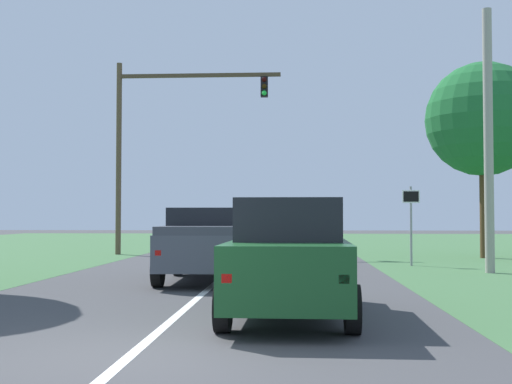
{
  "coord_description": "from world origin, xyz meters",
  "views": [
    {
      "loc": [
        2.0,
        -7.87,
        1.71
      ],
      "look_at": [
        0.59,
        16.71,
        2.62
      ],
      "focal_mm": 45.9,
      "sensor_mm": 36.0,
      "label": 1
    }
  ],
  "objects_px": {
    "traffic_light": "(158,129)",
    "oak_tree_right": "(483,120)",
    "keep_moving_sign": "(411,215)",
    "red_suv_near": "(290,255)",
    "pickup_truck_lead": "(206,244)",
    "utility_pole_right": "(488,140)"
  },
  "relations": [
    {
      "from": "red_suv_near",
      "to": "oak_tree_right",
      "type": "relative_size",
      "value": 0.62
    },
    {
      "from": "traffic_light",
      "to": "oak_tree_right",
      "type": "relative_size",
      "value": 1.07
    },
    {
      "from": "keep_moving_sign",
      "to": "red_suv_near",
      "type": "bearing_deg",
      "value": -109.49
    },
    {
      "from": "traffic_light",
      "to": "keep_moving_sign",
      "type": "distance_m",
      "value": 12.36
    },
    {
      "from": "traffic_light",
      "to": "utility_pole_right",
      "type": "height_order",
      "value": "traffic_light"
    },
    {
      "from": "oak_tree_right",
      "to": "keep_moving_sign",
      "type": "bearing_deg",
      "value": -130.66
    },
    {
      "from": "keep_moving_sign",
      "to": "utility_pole_right",
      "type": "height_order",
      "value": "utility_pole_right"
    },
    {
      "from": "pickup_truck_lead",
      "to": "oak_tree_right",
      "type": "xyz_separation_m",
      "value": [
        10.08,
        10.07,
        4.69
      ]
    },
    {
      "from": "keep_moving_sign",
      "to": "pickup_truck_lead",
      "type": "bearing_deg",
      "value": -137.97
    },
    {
      "from": "red_suv_near",
      "to": "utility_pole_right",
      "type": "height_order",
      "value": "utility_pole_right"
    },
    {
      "from": "keep_moving_sign",
      "to": "utility_pole_right",
      "type": "xyz_separation_m",
      "value": [
        1.85,
        -2.75,
        2.28
      ]
    },
    {
      "from": "traffic_light",
      "to": "pickup_truck_lead",
      "type": "bearing_deg",
      "value": -72.28
    },
    {
      "from": "pickup_truck_lead",
      "to": "utility_pole_right",
      "type": "relative_size",
      "value": 0.65
    },
    {
      "from": "pickup_truck_lead",
      "to": "oak_tree_right",
      "type": "relative_size",
      "value": 0.65
    },
    {
      "from": "pickup_truck_lead",
      "to": "utility_pole_right",
      "type": "xyz_separation_m",
      "value": [
        8.2,
        2.98,
        3.04
      ]
    },
    {
      "from": "keep_moving_sign",
      "to": "oak_tree_right",
      "type": "bearing_deg",
      "value": 49.34
    },
    {
      "from": "traffic_light",
      "to": "keep_moving_sign",
      "type": "relative_size",
      "value": 3.14
    },
    {
      "from": "red_suv_near",
      "to": "oak_tree_right",
      "type": "xyz_separation_m",
      "value": [
        7.84,
        15.97,
        4.63
      ]
    },
    {
      "from": "red_suv_near",
      "to": "pickup_truck_lead",
      "type": "xyz_separation_m",
      "value": [
        -2.24,
        5.9,
        -0.06
      ]
    },
    {
      "from": "oak_tree_right",
      "to": "utility_pole_right",
      "type": "height_order",
      "value": "utility_pole_right"
    },
    {
      "from": "traffic_light",
      "to": "keep_moving_sign",
      "type": "xyz_separation_m",
      "value": [
        10.1,
        -5.98,
        -3.87
      ]
    },
    {
      "from": "pickup_truck_lead",
      "to": "utility_pole_right",
      "type": "height_order",
      "value": "utility_pole_right"
    }
  ]
}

